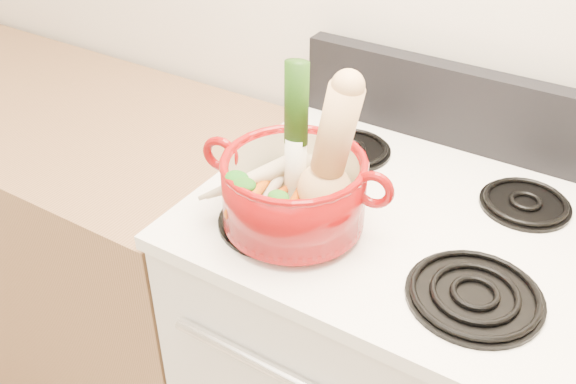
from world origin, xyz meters
The scene contains 21 objects.
stove_body centered at (0.00, 1.40, 0.46)m, with size 0.76×0.65×0.92m, color silver.
cooktop centered at (0.00, 1.40, 0.93)m, with size 0.78×0.67×0.03m, color white.
control_backsplash centered at (0.00, 1.70, 1.04)m, with size 0.76×0.05×0.18m, color black.
counter_left centered at (-1.07, 1.40, 0.45)m, with size 1.36×0.65×0.90m, color #8C6442.
burner_front_left centered at (-0.19, 1.24, 0.96)m, with size 0.22×0.22×0.02m, color black.
burner_front_right centered at (0.19, 1.24, 0.96)m, with size 0.22×0.22×0.02m, color black.
burner_back_left centered at (-0.19, 1.54, 0.96)m, with size 0.17×0.17×0.02m, color black.
burner_back_right centered at (0.19, 1.54, 0.96)m, with size 0.17×0.17×0.02m, color black.
dutch_oven centered at (-0.16, 1.24, 1.03)m, with size 0.26×0.26×0.13m, color maroon.
pot_handle_left centered at (-0.30, 1.22, 1.07)m, with size 0.07×0.07×0.02m, color maroon.
pot_handle_right centered at (-0.01, 1.27, 1.07)m, with size 0.07×0.07×0.02m, color maroon.
squash centered at (-0.11, 1.27, 1.12)m, with size 0.11×0.11×0.26m, color #DFB672, non-canonical shape.
leek centered at (-0.17, 1.27, 1.13)m, with size 0.04×0.04×0.28m, color white.
ginger centered at (-0.15, 1.34, 1.02)m, with size 0.09×0.06×0.05m, color #D7B384.
parsnip_0 centered at (-0.22, 1.29, 1.02)m, with size 0.04×0.04×0.21m, color beige.
parsnip_1 centered at (-0.24, 1.25, 1.03)m, with size 0.04×0.04×0.21m, color beige.
parsnip_2 centered at (-0.21, 1.28, 1.03)m, with size 0.04×0.04×0.19m, color beige.
parsnip_3 centered at (-0.25, 1.22, 1.03)m, with size 0.04×0.04×0.18m, color beige.
carrot_0 centered at (-0.19, 1.21, 1.01)m, with size 0.03×0.03×0.17m, color #CF5A0A.
carrot_1 centered at (-0.22, 1.22, 1.02)m, with size 0.03×0.03×0.16m, color #CA5F0A.
carrot_2 centered at (-0.14, 1.21, 1.02)m, with size 0.03×0.03×0.15m, color #CE4B0A.
Camera 1 is at (0.33, 0.44, 1.69)m, focal length 40.00 mm.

